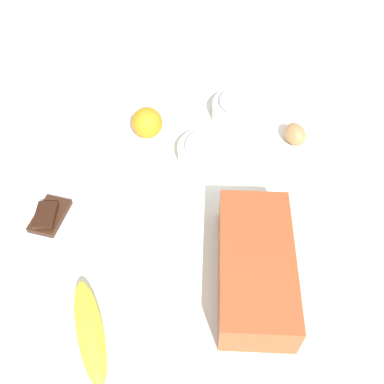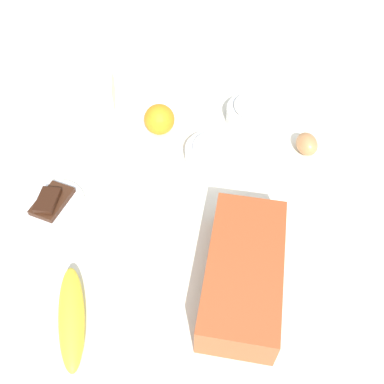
{
  "view_description": "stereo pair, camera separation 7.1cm",
  "coord_description": "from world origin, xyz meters",
  "px_view_note": "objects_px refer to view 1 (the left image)",
  "views": [
    {
      "loc": [
        0.56,
        0.01,
        0.73
      ],
      "look_at": [
        0.0,
        0.0,
        0.04
      ],
      "focal_mm": 40.73,
      "sensor_mm": 36.0,
      "label": 1
    },
    {
      "loc": [
        0.55,
        0.08,
        0.73
      ],
      "look_at": [
        0.0,
        0.0,
        0.04
      ],
      "focal_mm": 40.73,
      "sensor_mm": 36.0,
      "label": 2
    }
  ],
  "objects_px": {
    "orange_fruit": "(147,123)",
    "butter_block": "(83,101)",
    "loaf_pan": "(256,265)",
    "sugar_bowl": "(207,149)",
    "flour_bowl": "(240,107)",
    "banana": "(90,331)",
    "chocolate_plate": "(50,218)",
    "egg_near_butter": "(295,134)"
  },
  "relations": [
    {
      "from": "sugar_bowl",
      "to": "egg_near_butter",
      "type": "height_order",
      "value": "sugar_bowl"
    },
    {
      "from": "loaf_pan",
      "to": "banana",
      "type": "xyz_separation_m",
      "value": [
        0.12,
        -0.28,
        -0.02
      ]
    },
    {
      "from": "loaf_pan",
      "to": "flour_bowl",
      "type": "xyz_separation_m",
      "value": [
        -0.44,
        -0.01,
        -0.01
      ]
    },
    {
      "from": "banana",
      "to": "orange_fruit",
      "type": "xyz_separation_m",
      "value": [
        -0.49,
        0.05,
        0.02
      ]
    },
    {
      "from": "chocolate_plate",
      "to": "flour_bowl",
      "type": "bearing_deg",
      "value": 129.52
    },
    {
      "from": "loaf_pan",
      "to": "butter_block",
      "type": "height_order",
      "value": "loaf_pan"
    },
    {
      "from": "flour_bowl",
      "to": "loaf_pan",
      "type": "bearing_deg",
      "value": 0.94
    },
    {
      "from": "loaf_pan",
      "to": "flour_bowl",
      "type": "height_order",
      "value": "loaf_pan"
    },
    {
      "from": "butter_block",
      "to": "sugar_bowl",
      "type": "bearing_deg",
      "value": 62.92
    },
    {
      "from": "sugar_bowl",
      "to": "butter_block",
      "type": "height_order",
      "value": "same"
    },
    {
      "from": "orange_fruit",
      "to": "butter_block",
      "type": "bearing_deg",
      "value": -116.07
    },
    {
      "from": "orange_fruit",
      "to": "butter_block",
      "type": "relative_size",
      "value": 0.81
    },
    {
      "from": "loaf_pan",
      "to": "sugar_bowl",
      "type": "bearing_deg",
      "value": -162.54
    },
    {
      "from": "egg_near_butter",
      "to": "chocolate_plate",
      "type": "distance_m",
      "value": 0.58
    },
    {
      "from": "orange_fruit",
      "to": "egg_near_butter",
      "type": "distance_m",
      "value": 0.35
    },
    {
      "from": "orange_fruit",
      "to": "butter_block",
      "type": "xyz_separation_m",
      "value": [
        -0.08,
        -0.17,
        -0.01
      ]
    },
    {
      "from": "flour_bowl",
      "to": "egg_near_butter",
      "type": "distance_m",
      "value": 0.15
    },
    {
      "from": "butter_block",
      "to": "chocolate_plate",
      "type": "relative_size",
      "value": 0.69
    },
    {
      "from": "loaf_pan",
      "to": "chocolate_plate",
      "type": "distance_m",
      "value": 0.42
    },
    {
      "from": "sugar_bowl",
      "to": "orange_fruit",
      "type": "relative_size",
      "value": 1.8
    },
    {
      "from": "loaf_pan",
      "to": "chocolate_plate",
      "type": "bearing_deg",
      "value": -105.04
    },
    {
      "from": "chocolate_plate",
      "to": "loaf_pan",
      "type": "bearing_deg",
      "value": 73.77
    },
    {
      "from": "orange_fruit",
      "to": "egg_near_butter",
      "type": "bearing_deg",
      "value": 87.18
    },
    {
      "from": "orange_fruit",
      "to": "egg_near_butter",
      "type": "height_order",
      "value": "orange_fruit"
    },
    {
      "from": "flour_bowl",
      "to": "butter_block",
      "type": "height_order",
      "value": "flour_bowl"
    },
    {
      "from": "flour_bowl",
      "to": "butter_block",
      "type": "xyz_separation_m",
      "value": [
        -0.01,
        -0.39,
        -0.0
      ]
    },
    {
      "from": "flour_bowl",
      "to": "butter_block",
      "type": "relative_size",
      "value": 1.49
    },
    {
      "from": "chocolate_plate",
      "to": "butter_block",
      "type": "bearing_deg",
      "value": 178.71
    },
    {
      "from": "sugar_bowl",
      "to": "egg_near_butter",
      "type": "distance_m",
      "value": 0.21
    },
    {
      "from": "loaf_pan",
      "to": "orange_fruit",
      "type": "height_order",
      "value": "loaf_pan"
    },
    {
      "from": "orange_fruit",
      "to": "chocolate_plate",
      "type": "distance_m",
      "value": 0.31
    },
    {
      "from": "orange_fruit",
      "to": "butter_block",
      "type": "height_order",
      "value": "orange_fruit"
    },
    {
      "from": "flour_bowl",
      "to": "chocolate_plate",
      "type": "bearing_deg",
      "value": -50.48
    },
    {
      "from": "orange_fruit",
      "to": "banana",
      "type": "bearing_deg",
      "value": -6.14
    },
    {
      "from": "flour_bowl",
      "to": "butter_block",
      "type": "bearing_deg",
      "value": -92.19
    },
    {
      "from": "orange_fruit",
      "to": "chocolate_plate",
      "type": "relative_size",
      "value": 0.56
    },
    {
      "from": "banana",
      "to": "chocolate_plate",
      "type": "height_order",
      "value": "banana"
    },
    {
      "from": "banana",
      "to": "chocolate_plate",
      "type": "relative_size",
      "value": 1.46
    },
    {
      "from": "butter_block",
      "to": "chocolate_plate",
      "type": "bearing_deg",
      "value": -1.29
    },
    {
      "from": "sugar_bowl",
      "to": "chocolate_plate",
      "type": "bearing_deg",
      "value": -59.69
    },
    {
      "from": "sugar_bowl",
      "to": "banana",
      "type": "height_order",
      "value": "sugar_bowl"
    },
    {
      "from": "banana",
      "to": "butter_block",
      "type": "distance_m",
      "value": 0.59
    }
  ]
}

